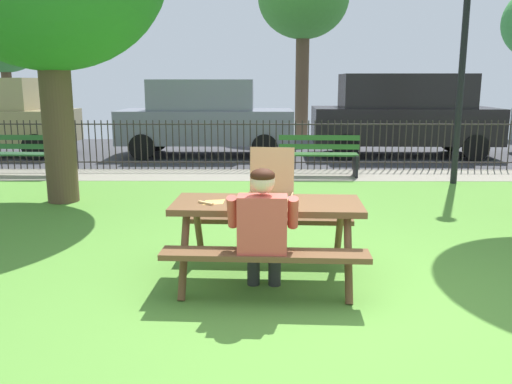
{
  "coord_description": "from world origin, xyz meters",
  "views": [
    {
      "loc": [
        -0.62,
        -4.36,
        1.9
      ],
      "look_at": [
        -0.67,
        1.17,
        0.75
      ],
      "focal_mm": 37.41,
      "sensor_mm": 36.0,
      "label": 1
    }
  ],
  "objects": [
    {
      "name": "picnic_table_foreground",
      "position": [
        -0.56,
        0.62,
        0.6
      ],
      "size": [
        1.87,
        1.56,
        0.79
      ],
      "color": "brown",
      "rests_on": "ground"
    },
    {
      "name": "adult_at_table",
      "position": [
        -0.6,
        0.12,
        0.66
      ],
      "size": [
        0.62,
        0.6,
        1.19
      ],
      "color": "#2B2B2B",
      "rests_on": "ground"
    },
    {
      "name": "cobblestone_walkway",
      "position": [
        0.0,
        6.49,
        -0.0
      ],
      "size": [
        28.0,
        1.4,
        0.01
      ],
      "primitive_type": "cube",
      "color": "gray"
    },
    {
      "name": "park_bench_left",
      "position": [
        -5.47,
        6.35,
        0.42
      ],
      "size": [
        1.62,
        0.54,
        0.85
      ],
      "color": "#2D5834",
      "rests_on": "ground"
    },
    {
      "name": "park_bench_center",
      "position": [
        0.55,
        6.35,
        0.42
      ],
      "size": [
        1.62,
        0.53,
        0.85
      ],
      "color": "#2F6229",
      "rests_on": "ground"
    },
    {
      "name": "street_asphalt",
      "position": [
        0.0,
        10.29,
        -0.01
      ],
      "size": [
        28.0,
        6.2,
        0.01
      ],
      "primitive_type": "cube",
      "color": "#38383D"
    },
    {
      "name": "parked_car_left",
      "position": [
        -2.04,
        9.45,
        1.01
      ],
      "size": [
        4.41,
        1.93,
        1.94
      ],
      "color": "slate",
      "rests_on": "ground"
    },
    {
      "name": "iron_fence_streetside",
      "position": [
        -0.0,
        7.19,
        0.55
      ],
      "size": [
        20.91,
        0.03,
        1.07
      ],
      "color": "#2D2823",
      "rests_on": "ground"
    },
    {
      "name": "ground",
      "position": [
        0.0,
        1.6,
        -0.01
      ],
      "size": [
        28.0,
        11.19,
        0.02
      ],
      "primitive_type": "cube",
      "color": "#579135"
    },
    {
      "name": "pizza_box_open",
      "position": [
        -0.53,
        0.71,
        0.86
      ],
      "size": [
        0.49,
        0.53,
        0.49
      ],
      "color": "tan",
      "rests_on": "picnic_table_foreground"
    },
    {
      "name": "parked_car_center",
      "position": [
        3.05,
        9.45,
        1.1
      ],
      "size": [
        4.65,
        2.06,
        2.08
      ],
      "color": "black",
      "rests_on": "ground"
    },
    {
      "name": "far_tree_left",
      "position": [
        -9.64,
        14.92,
        3.44
      ],
      "size": [
        2.83,
        2.83,
        4.74
      ],
      "color": "brown",
      "rests_on": "ground"
    },
    {
      "name": "lamp_post_walkway",
      "position": [
        3.05,
        5.62,
        2.85
      ],
      "size": [
        0.28,
        0.28,
        4.75
      ],
      "color": "black",
      "rests_on": "ground"
    },
    {
      "name": "pizza_slice_on_table",
      "position": [
        -1.08,
        0.59,
        0.78
      ],
      "size": [
        0.28,
        0.29,
        0.02
      ],
      "color": "#F0C050",
      "rests_on": "picnic_table_foreground"
    }
  ]
}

